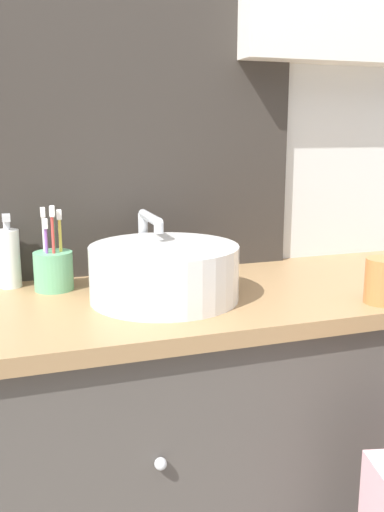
# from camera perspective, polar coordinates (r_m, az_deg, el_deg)

# --- Properties ---
(wall_back) EXTENTS (3.20, 0.18, 2.50)m
(wall_back) POSITION_cam_1_polar(r_m,az_deg,el_deg) (1.56, 1.84, 13.41)
(wall_back) COLOR silver
(wall_back) RESTS_ON ground_plane
(vanity_counter) EXTENTS (1.24, 0.52, 0.89)m
(vanity_counter) POSITION_cam_1_polar(r_m,az_deg,el_deg) (1.52, 5.02, -19.62)
(vanity_counter) COLOR #4C4742
(vanity_counter) RESTS_ON ground_plane
(sink_basin) EXTENTS (0.33, 0.38, 0.17)m
(sink_basin) POSITION_cam_1_polar(r_m,az_deg,el_deg) (1.25, -2.80, -1.50)
(sink_basin) COLOR white
(sink_basin) RESTS_ON vanity_counter
(toothbrush_holder) EXTENTS (0.09, 0.09, 0.20)m
(toothbrush_holder) POSITION_cam_1_polar(r_m,az_deg,el_deg) (1.36, -13.69, -1.21)
(toothbrush_holder) COLOR #66B27F
(toothbrush_holder) RESTS_ON vanity_counter
(soap_dispenser) EXTENTS (0.05, 0.05, 0.17)m
(soap_dispenser) POSITION_cam_1_polar(r_m,az_deg,el_deg) (1.40, -17.84, -0.13)
(soap_dispenser) COLOR white
(soap_dispenser) RESTS_ON vanity_counter
(drinking_cup) EXTENTS (0.08, 0.08, 0.10)m
(drinking_cup) POSITION_cam_1_polar(r_m,az_deg,el_deg) (1.28, 18.62, -2.37)
(drinking_cup) COLOR orange
(drinking_cup) RESTS_ON vanity_counter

